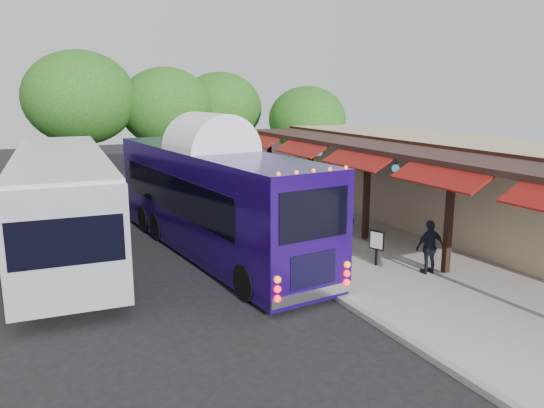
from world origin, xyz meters
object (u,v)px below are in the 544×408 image
city_bus (63,198)px  sign_board (377,242)px  coach_bus (212,194)px  ped_a (348,227)px  ped_d (341,215)px  ped_c (430,247)px  ped_b (330,206)px

city_bus → sign_board: city_bus is taller
coach_bus → city_bus: bearing=150.4°
coach_bus → ped_a: 4.74m
ped_d → ped_c: bearing=89.7°
coach_bus → ped_a: bearing=-34.7°
coach_bus → ped_b: (4.85, 0.22, -0.91)m
sign_board → ped_b: bearing=55.9°
coach_bus → sign_board: size_ratio=10.78×
ped_a → city_bus: bearing=140.4°
ped_c → ped_d: bearing=-86.0°
ped_a → sign_board: ped_a is taller
coach_bus → ped_d: size_ratio=7.84×
coach_bus → sign_board: coach_bus is taller
ped_c → sign_board: 1.59m
ped_b → sign_board: ped_b is taller
ped_a → ped_c: 3.16m
ped_b → ped_c: ped_b is taller
coach_bus → city_bus: (-4.56, 2.03, -0.12)m
city_bus → ped_a: bearing=-22.6°
ped_a → sign_board: bearing=-108.0°
ped_d → sign_board: size_ratio=1.37×
ped_d → ped_b: bearing=-90.3°
coach_bus → ped_d: 5.00m
coach_bus → ped_c: (4.85, -5.29, -1.07)m
ped_b → ped_c: 5.51m
coach_bus → ped_c: bearing=-53.1°
ped_a → ped_b: (0.82, 2.46, 0.19)m
ped_c → coach_bus: bearing=-43.5°
coach_bus → city_bus: size_ratio=0.92×
ped_b → city_bus: bearing=-30.9°
ped_a → ped_b: size_ratio=0.80×
ped_a → ped_b: bearing=58.3°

